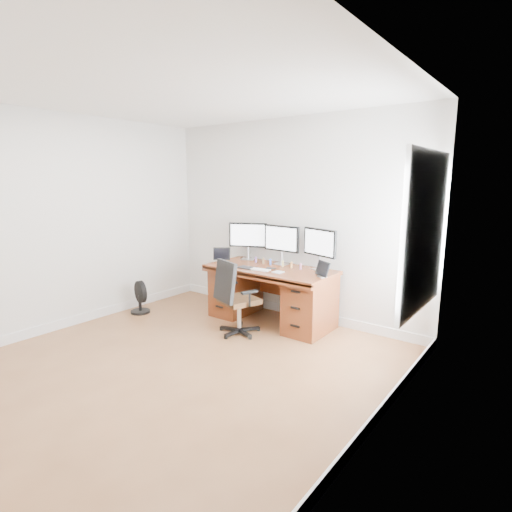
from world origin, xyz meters
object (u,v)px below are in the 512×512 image
Objects in this scene: floor_fan at (140,298)px; keyboard at (260,270)px; monitor_center at (281,240)px; desk at (271,293)px; office_chair at (236,310)px.

keyboard reaches higher than floor_fan.
floor_fan is 1.86× the size of keyboard.
desk is at bearing -87.38° from monitor_center.
keyboard is (-0.00, -0.23, 0.36)m from desk.
floor_fan is at bearing -144.90° from monitor_center.
office_chair reaches higher than floor_fan.
monitor_center reaches higher than office_chair.
desk is 0.72m from monitor_center.
monitor_center is 0.57m from keyboard.
keyboard is (-0.00, -0.47, -0.33)m from monitor_center.
monitor_center is at bearing 48.04° from floor_fan.
desk is at bearing 101.39° from office_chair.
office_chair is at bearing -97.84° from desk.
floor_fan is 1.88m from keyboard.
monitor_center reaches higher than keyboard.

